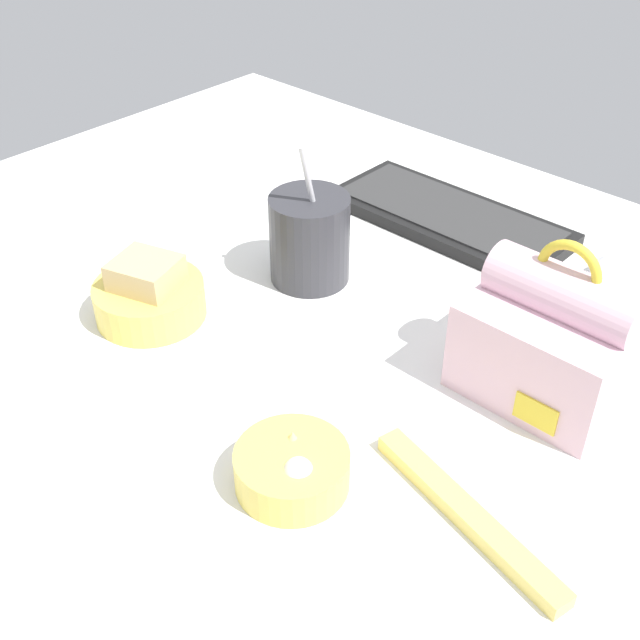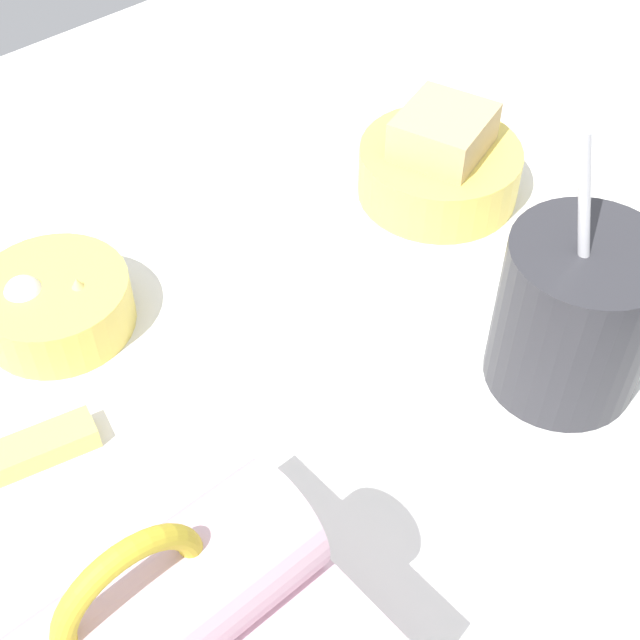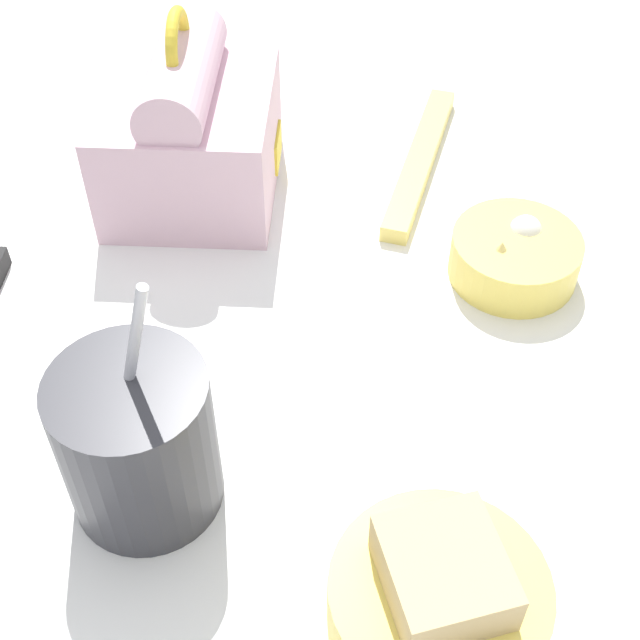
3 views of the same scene
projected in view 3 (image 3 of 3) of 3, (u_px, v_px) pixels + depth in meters
desk_surface at (276, 397)px, 67.35cm from camera, size 140.00×110.00×2.00cm
lunch_bag at (189, 131)px, 78.43cm from camera, size 16.49×15.04×17.78cm
soup_cup at (137, 440)px, 56.16cm from camera, size 10.03×10.03×18.89cm
bento_bowl_sandwich at (439, 599)px, 52.08cm from camera, size 13.09×13.09×7.68cm
bento_bowl_snacks at (514, 256)px, 73.62cm from camera, size 10.71×10.71×4.79cm
chopstick_case at (420, 161)px, 84.69cm from camera, size 22.71×7.59×1.60cm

